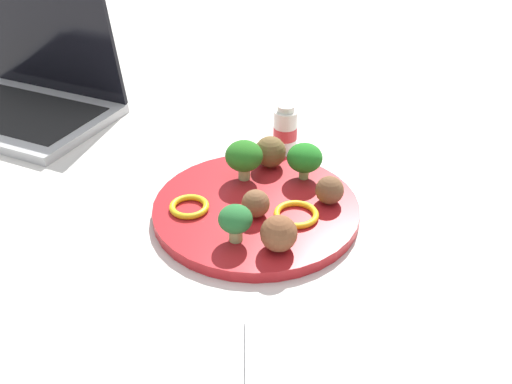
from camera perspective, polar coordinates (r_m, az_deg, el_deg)
The scene contains 16 objects.
ground_plane at distance 0.77m, azimuth 0.00°, elevation -2.23°, with size 4.00×4.00×0.00m, color silver.
plate at distance 0.77m, azimuth 0.00°, elevation -1.75°, with size 0.28×0.28×0.02m, color red.
broccoli_floret_front_left at distance 0.80m, azimuth -1.22°, elevation 3.60°, with size 0.05×0.05×0.06m.
broccoli_floret_near_rim at distance 0.68m, azimuth -2.10°, elevation -2.85°, with size 0.04×0.04×0.05m.
broccoli_floret_mid_left at distance 0.81m, azimuth 4.94°, elevation 3.43°, with size 0.05×0.05×0.05m.
meatball_back_right at distance 0.84m, azimuth 1.45°, elevation 4.08°, with size 0.05×0.05×0.05m, color brown.
meatball_front_right at distance 0.76m, azimuth 7.45°, elevation 0.19°, with size 0.04×0.04×0.04m, color brown.
meatball_near_rim at distance 0.67m, azimuth 2.32°, elevation -4.21°, with size 0.05×0.05×0.05m, color brown.
meatball_far_rim at distance 0.73m, azimuth -0.11°, elevation -1.17°, with size 0.04×0.04×0.04m, color brown.
pepper_ring_far_rim at distance 0.74m, azimuth 4.09°, elevation -2.26°, with size 0.06×0.06×0.01m, color yellow.
pepper_ring_mid_right at distance 0.76m, azimuth -6.77°, elevation -1.48°, with size 0.05×0.05×0.01m, color yellow.
napkin at distance 0.58m, azimuth -2.67°, elevation -17.01°, with size 0.17×0.12×0.01m, color white.
fork at distance 0.57m, azimuth -0.82°, elevation -17.37°, with size 0.12×0.02×0.01m.
knife at distance 0.57m, azimuth -4.60°, elevation -17.14°, with size 0.15×0.02×0.01m.
yogurt_bottle at distance 0.91m, azimuth 2.98°, elevation 6.29°, with size 0.04×0.04×0.08m.
laptop at distance 1.11m, azimuth -22.16°, elevation 9.22°, with size 0.33×0.38×0.22m.
Camera 1 is at (0.63, 0.01, 0.45)m, focal length 39.56 mm.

